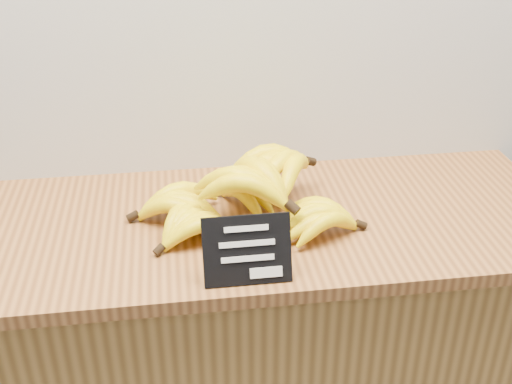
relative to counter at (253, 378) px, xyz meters
The scene contains 4 objects.
counter is the anchor object (origin of this frame).
counter_top 0.47m from the counter, behind, with size 1.38×0.54×0.03m, color #975F2E.
chalkboard_sign 0.59m from the counter, 100.30° to the right, with size 0.16×0.01×0.13m, color black.
banana_pile 0.54m from the counter, 169.70° to the right, with size 0.49×0.35×0.13m.
Camera 1 is at (-0.07, 1.57, 1.66)m, focal length 45.00 mm.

